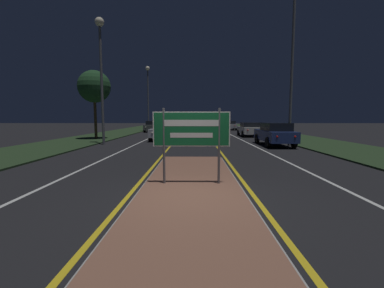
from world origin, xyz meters
TOP-DOWN VIEW (x-y plane):
  - ground_plane at (0.00, 0.00)m, footprint 160.00×160.00m
  - median_island at (0.00, 0.88)m, footprint 2.78×10.03m
  - verge_left at (-9.50, 20.00)m, footprint 5.00×100.00m
  - verge_right at (9.50, 20.00)m, footprint 5.00×100.00m
  - centre_line_yellow_left at (-1.58, 25.00)m, footprint 0.12×70.00m
  - centre_line_yellow_right at (1.58, 25.00)m, footprint 0.12×70.00m
  - lane_line_white_left at (-4.20, 25.00)m, footprint 0.12×70.00m
  - lane_line_white_right at (4.20, 25.00)m, footprint 0.12×70.00m
  - edge_line_white_left at (-7.20, 25.00)m, footprint 0.10×70.00m
  - edge_line_white_right at (7.20, 25.00)m, footprint 0.10×70.00m
  - highway_sign at (0.00, 0.88)m, footprint 2.15×0.07m
  - streetlight_left_near at (-6.50, 12.15)m, footprint 0.63×0.63m
  - streetlight_left_far at (-6.22, 28.85)m, footprint 0.57×0.57m
  - streetlight_right_near at (6.58, 11.32)m, footprint 0.54×0.54m
  - car_receding_0 at (5.66, 11.61)m, footprint 1.90×4.73m
  - car_receding_1 at (5.74, 20.32)m, footprint 1.94×4.28m
  - car_receding_2 at (5.51, 33.97)m, footprint 2.00×4.28m
  - car_approaching_0 at (-2.64, 16.01)m, footprint 2.00×4.59m
  - car_approaching_1 at (-5.62, 28.55)m, footprint 1.89×4.38m
  - car_approaching_2 at (-6.06, 39.41)m, footprint 1.94×4.65m
  - roadside_palm_left at (-8.65, 16.33)m, footprint 2.78×2.78m

SIDE VIEW (x-z plane):
  - ground_plane at x=0.00m, z-range 0.00..0.00m
  - centre_line_yellow_left at x=-1.58m, z-range 0.00..0.01m
  - centre_line_yellow_right at x=1.58m, z-range 0.00..0.01m
  - lane_line_white_left at x=-4.20m, z-range 0.00..0.01m
  - lane_line_white_right at x=4.20m, z-range 0.00..0.01m
  - edge_line_white_left at x=-7.20m, z-range 0.00..0.01m
  - edge_line_white_right at x=7.20m, z-range 0.00..0.01m
  - verge_left at x=-9.50m, z-range 0.00..0.08m
  - verge_right at x=9.50m, z-range 0.00..0.08m
  - median_island at x=0.00m, z-range -0.01..0.09m
  - car_receding_2 at x=5.51m, z-range 0.06..1.46m
  - car_receding_1 at x=5.74m, z-range 0.05..1.49m
  - car_approaching_2 at x=-6.06m, z-range 0.06..1.48m
  - car_approaching_1 at x=-5.62m, z-range 0.03..1.51m
  - car_approaching_0 at x=-2.64m, z-range 0.05..1.59m
  - car_receding_0 at x=5.66m, z-range 0.04..1.64m
  - highway_sign at x=0.00m, z-range 0.50..2.63m
  - roadside_palm_left at x=-8.65m, z-range 1.63..7.58m
  - streetlight_left_far at x=-6.22m, z-range 1.55..10.32m
  - streetlight_left_near at x=-6.50m, z-range 1.82..10.66m
  - streetlight_right_near at x=6.58m, z-range 1.53..12.95m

